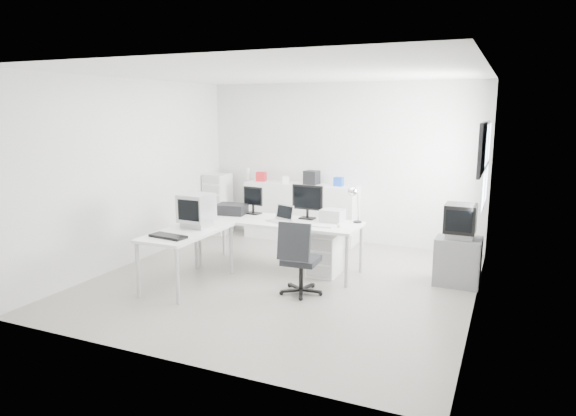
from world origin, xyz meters
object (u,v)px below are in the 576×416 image
at_px(crt_monitor, 196,210).
at_px(office_chair, 301,257).
at_px(lcd_monitor_large, 307,202).
at_px(crt_tv, 460,221).
at_px(laser_printer, 332,216).
at_px(drawer_pedestal, 325,254).
at_px(lcd_monitor_small, 253,201).
at_px(filing_cabinet, 218,204).
at_px(main_desk, 279,245).
at_px(sideboard, 301,212).
at_px(side_desk, 188,258).
at_px(tv_cabinet, 458,261).
at_px(laptop, 279,213).
at_px(inkjet_printer, 231,209).

xyz_separation_m(crt_monitor, office_chair, (1.53, 0.05, -0.49)).
distance_m(lcd_monitor_large, crt_tv, 2.15).
relative_size(laser_printer, office_chair, 0.32).
relative_size(drawer_pedestal, lcd_monitor_small, 1.45).
relative_size(lcd_monitor_large, filing_cabinet, 0.44).
height_order(main_desk, lcd_monitor_small, lcd_monitor_small).
bearing_deg(main_desk, lcd_monitor_large, 35.54).
bearing_deg(sideboard, office_chair, -67.69).
xyz_separation_m(main_desk, crt_monitor, (-0.85, -0.85, 0.61)).
distance_m(lcd_monitor_large, office_chair, 1.21).
relative_size(lcd_monitor_small, crt_monitor, 0.89).
bearing_deg(side_desk, lcd_monitor_large, 48.37).
bearing_deg(main_desk, laser_printer, 16.35).
relative_size(laser_printer, sideboard, 0.15).
bearing_deg(crt_monitor, lcd_monitor_large, 44.50).
bearing_deg(side_desk, lcd_monitor_small, 77.47).
bearing_deg(lcd_monitor_large, lcd_monitor_small, -177.35).
relative_size(side_desk, lcd_monitor_large, 2.82).
bearing_deg(crt_monitor, sideboard, 81.59).
relative_size(main_desk, office_chair, 2.44).
relative_size(crt_monitor, tv_cabinet, 0.72).
height_order(side_desk, sideboard, sideboard).
bearing_deg(office_chair, lcd_monitor_small, 136.00).
bearing_deg(laptop, drawer_pedestal, 32.94).
relative_size(side_desk, laptop, 3.71).
relative_size(inkjet_printer, laser_printer, 1.42).
distance_m(lcd_monitor_small, tv_cabinet, 3.11).
distance_m(main_desk, filing_cabinet, 2.58).
relative_size(main_desk, crt_monitor, 5.16).
height_order(main_desk, sideboard, sideboard).
xyz_separation_m(laser_printer, filing_cabinet, (-2.76, 1.38, -0.27)).
relative_size(crt_tv, sideboard, 0.24).
xyz_separation_m(drawer_pedestal, office_chair, (-0.02, -0.85, 0.19)).
relative_size(tv_cabinet, sideboard, 0.31).
bearing_deg(laptop, office_chair, -27.93).
bearing_deg(side_desk, drawer_pedestal, 36.57).
relative_size(lcd_monitor_large, office_chair, 0.51).
height_order(main_desk, drawer_pedestal, main_desk).
relative_size(side_desk, inkjet_printer, 3.16).
bearing_deg(tv_cabinet, lcd_monitor_large, -176.34).
bearing_deg(crt_tv, lcd_monitor_small, -177.42).
height_order(laser_printer, sideboard, sideboard).
distance_m(lcd_monitor_small, laptop, 0.70).
relative_size(lcd_monitor_small, lcd_monitor_large, 0.83).
bearing_deg(inkjet_printer, crt_tv, -3.32).
xyz_separation_m(lcd_monitor_small, sideboard, (0.18, 1.51, -0.44)).
xyz_separation_m(tv_cabinet, filing_cabinet, (-4.50, 1.21, 0.24)).
bearing_deg(crt_monitor, laser_printer, 35.77).
relative_size(inkjet_printer, crt_tv, 0.89).
bearing_deg(tv_cabinet, drawer_pedestal, -169.33).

